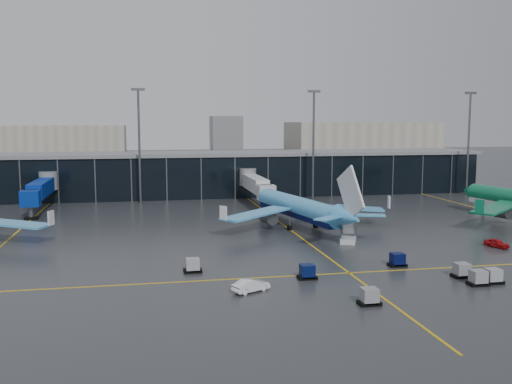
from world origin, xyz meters
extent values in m
plane|color=#282B2D|center=(0.00, 0.00, 0.00)|extent=(600.00, 600.00, 0.00)
cube|color=black|center=(0.00, 62.00, 5.00)|extent=(140.00, 16.00, 10.00)
cube|color=slate|center=(0.00, 62.00, 10.30)|extent=(142.00, 17.00, 0.80)
cylinder|color=#595B60|center=(-35.00, 53.50, 5.20)|extent=(4.00, 4.00, 4.00)
cube|color=navy|center=(-35.00, 40.00, 4.40)|extent=(3.00, 24.00, 3.00)
cylinder|color=#595B60|center=(-35.00, 32.50, 1.30)|extent=(1.00, 1.00, 2.60)
cylinder|color=#595B60|center=(10.00, 53.50, 5.20)|extent=(4.00, 4.00, 4.00)
cube|color=silver|center=(10.00, 40.00, 4.40)|extent=(3.00, 24.00, 3.00)
cylinder|color=#595B60|center=(10.00, 32.50, 1.30)|extent=(1.00, 1.00, 2.60)
cylinder|color=#595B60|center=(-15.00, 50.00, 12.50)|extent=(0.50, 0.50, 25.00)
cube|color=#595B60|center=(-15.00, 50.00, 25.20)|extent=(3.00, 0.40, 0.60)
cylinder|color=#595B60|center=(25.00, 50.00, 12.50)|extent=(0.50, 0.50, 25.00)
cube|color=#595B60|center=(25.00, 50.00, 25.20)|extent=(3.00, 0.40, 0.60)
cylinder|color=#595B60|center=(65.00, 50.00, 12.50)|extent=(0.50, 0.50, 25.00)
cube|color=#595B60|center=(65.00, 50.00, 25.20)|extent=(3.00, 0.40, 0.60)
cube|color=#B2AD99|center=(120.00, 260.00, 9.00)|extent=(90.00, 42.00, 18.00)
cube|color=#B2AD99|center=(-60.00, 280.00, 8.00)|extent=(70.00, 38.00, 16.00)
cube|color=#B2AD99|center=(40.00, 300.00, 11.00)|extent=(20.00, 20.00, 22.00)
cube|color=gold|center=(-35.00, 20.00, 0.01)|extent=(0.30, 120.00, 0.02)
cube|color=gold|center=(10.00, 20.00, 0.01)|extent=(0.30, 120.00, 0.02)
cube|color=gold|center=(55.00, 20.00, 0.01)|extent=(0.30, 120.00, 0.02)
cube|color=gold|center=(10.00, -15.00, 0.01)|extent=(220.00, 0.30, 0.02)
cube|color=black|center=(22.30, -22.74, 0.18)|extent=(2.20, 1.50, 0.36)
cube|color=gray|center=(22.30, -22.74, 0.95)|extent=(1.60, 1.50, 1.50)
cube|color=black|center=(17.10, -13.14, 0.18)|extent=(2.20, 1.50, 0.36)
cube|color=#040B3A|center=(17.10, -13.14, 0.95)|extent=(1.60, 1.50, 1.50)
cube|color=black|center=(24.34, -22.39, 0.18)|extent=(2.20, 1.50, 0.36)
cube|color=gray|center=(24.34, -22.39, 0.95)|extent=(1.60, 1.50, 1.50)
cube|color=black|center=(22.29, -19.38, 0.18)|extent=(2.20, 1.50, 0.36)
cube|color=gray|center=(22.29, -19.38, 0.95)|extent=(1.60, 1.50, 1.50)
cube|color=black|center=(4.28, -16.55, 0.18)|extent=(2.20, 1.50, 0.36)
cube|color=#050F40|center=(4.28, -16.55, 0.95)|extent=(1.60, 1.50, 1.50)
cube|color=black|center=(7.71, -26.85, 0.18)|extent=(2.20, 1.50, 0.36)
cube|color=gray|center=(7.71, -26.85, 0.95)|extent=(1.60, 1.50, 1.50)
cube|color=black|center=(-8.54, -11.02, 0.18)|extent=(2.20, 1.50, 0.36)
cube|color=#94949C|center=(-8.54, -11.02, 0.95)|extent=(1.60, 1.50, 1.50)
cube|color=silver|center=(15.94, 1.43, 0.40)|extent=(3.32, 3.82, 0.80)
cube|color=silver|center=(15.94, 1.43, 2.30)|extent=(2.62, 3.24, 2.29)
imported|color=#A70C10|center=(36.04, -5.69, 0.62)|extent=(2.78, 3.95, 1.25)
imported|color=silver|center=(-3.07, -20.23, 0.70)|extent=(4.48, 3.26, 1.41)
camera|label=1|loc=(-14.01, -78.70, 18.14)|focal=40.00mm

